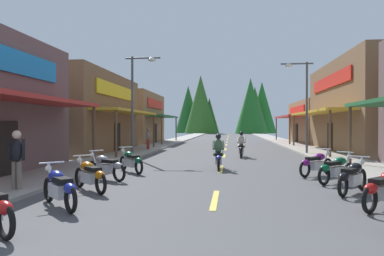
{
  "coord_description": "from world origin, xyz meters",
  "views": [
    {
      "loc": [
        0.4,
        -1.22,
        1.95
      ],
      "look_at": [
        -2.05,
        20.69,
        1.76
      ],
      "focal_mm": 32.19,
      "sensor_mm": 36.0,
      "label": 1
    }
  ],
  "objects_px": {
    "motorcycle_parked_right_3": "(336,169)",
    "streetlamp_right": "(302,94)",
    "motorcycle_parked_left_2": "(90,175)",
    "pedestrian_by_shop": "(148,138)",
    "rider_cruising_lead": "(218,154)",
    "rider_cruising_trailing": "(241,146)",
    "motorcycle_parked_left_4": "(131,161)",
    "motorcycle_parked_left_3": "(106,166)",
    "pedestrian_browsing": "(17,157)",
    "motorcycle_parked_right_4": "(316,163)",
    "streetlamp_left": "(138,92)",
    "motorcycle_parked_left_1": "(59,187)",
    "motorcycle_parked_right_2": "(353,176)"
  },
  "relations": [
    {
      "from": "motorcycle_parked_right_4",
      "to": "pedestrian_browsing",
      "type": "bearing_deg",
      "value": 161.91
    },
    {
      "from": "motorcycle_parked_right_4",
      "to": "rider_cruising_lead",
      "type": "height_order",
      "value": "rider_cruising_lead"
    },
    {
      "from": "motorcycle_parked_right_2",
      "to": "motorcycle_parked_right_4",
      "type": "bearing_deg",
      "value": 40.58
    },
    {
      "from": "streetlamp_right",
      "to": "rider_cruising_lead",
      "type": "bearing_deg",
      "value": -122.68
    },
    {
      "from": "motorcycle_parked_left_2",
      "to": "rider_cruising_trailing",
      "type": "relative_size",
      "value": 0.75
    },
    {
      "from": "rider_cruising_trailing",
      "to": "pedestrian_browsing",
      "type": "bearing_deg",
      "value": 154.62
    },
    {
      "from": "rider_cruising_lead",
      "to": "pedestrian_by_shop",
      "type": "bearing_deg",
      "value": 25.67
    },
    {
      "from": "motorcycle_parked_right_4",
      "to": "pedestrian_by_shop",
      "type": "bearing_deg",
      "value": 84.64
    },
    {
      "from": "motorcycle_parked_right_4",
      "to": "pedestrian_by_shop",
      "type": "relative_size",
      "value": 0.95
    },
    {
      "from": "motorcycle_parked_right_4",
      "to": "pedestrian_browsing",
      "type": "distance_m",
      "value": 10.34
    },
    {
      "from": "motorcycle_parked_left_2",
      "to": "pedestrian_browsing",
      "type": "xyz_separation_m",
      "value": [
        -1.93,
        -0.56,
        0.56
      ]
    },
    {
      "from": "motorcycle_parked_left_3",
      "to": "pedestrian_browsing",
      "type": "height_order",
      "value": "pedestrian_browsing"
    },
    {
      "from": "motorcycle_parked_left_3",
      "to": "pedestrian_browsing",
      "type": "relative_size",
      "value": 1.04
    },
    {
      "from": "motorcycle_parked_left_1",
      "to": "motorcycle_parked_left_4",
      "type": "bearing_deg",
      "value": -45.66
    },
    {
      "from": "pedestrian_browsing",
      "to": "streetlamp_right",
      "type": "bearing_deg",
      "value": 155.32
    },
    {
      "from": "pedestrian_by_shop",
      "to": "pedestrian_browsing",
      "type": "bearing_deg",
      "value": 106.94
    },
    {
      "from": "streetlamp_right",
      "to": "motorcycle_parked_right_4",
      "type": "relative_size",
      "value": 3.78
    },
    {
      "from": "motorcycle_parked_left_4",
      "to": "pedestrian_browsing",
      "type": "distance_m",
      "value": 5.01
    },
    {
      "from": "motorcycle_parked_right_4",
      "to": "pedestrian_by_shop",
      "type": "height_order",
      "value": "pedestrian_by_shop"
    },
    {
      "from": "motorcycle_parked_right_4",
      "to": "rider_cruising_trailing",
      "type": "bearing_deg",
      "value": 65.71
    },
    {
      "from": "streetlamp_right",
      "to": "pedestrian_browsing",
      "type": "relative_size",
      "value": 3.4
    },
    {
      "from": "streetlamp_right",
      "to": "rider_cruising_lead",
      "type": "relative_size",
      "value": 2.85
    },
    {
      "from": "motorcycle_parked_right_3",
      "to": "motorcycle_parked_left_3",
      "type": "height_order",
      "value": "same"
    },
    {
      "from": "motorcycle_parked_left_2",
      "to": "pedestrian_by_shop",
      "type": "xyz_separation_m",
      "value": [
        -2.14,
        15.95,
        0.51
      ]
    },
    {
      "from": "pedestrian_by_shop",
      "to": "motorcycle_parked_left_3",
      "type": "bearing_deg",
      "value": 113.82
    },
    {
      "from": "motorcycle_parked_left_2",
      "to": "rider_cruising_trailing",
      "type": "height_order",
      "value": "rider_cruising_trailing"
    },
    {
      "from": "motorcycle_parked_right_2",
      "to": "motorcycle_parked_left_3",
      "type": "relative_size",
      "value": 0.94
    },
    {
      "from": "streetlamp_left",
      "to": "motorcycle_parked_left_4",
      "type": "bearing_deg",
      "value": -77.04
    },
    {
      "from": "streetlamp_left",
      "to": "rider_cruising_lead",
      "type": "bearing_deg",
      "value": -43.6
    },
    {
      "from": "motorcycle_parked_right_3",
      "to": "rider_cruising_lead",
      "type": "xyz_separation_m",
      "value": [
        -4.07,
        3.23,
        0.17
      ]
    },
    {
      "from": "motorcycle_parked_left_2",
      "to": "streetlamp_left",
      "type": "bearing_deg",
      "value": -38.68
    },
    {
      "from": "streetlamp_left",
      "to": "motorcycle_parked_left_1",
      "type": "distance_m",
      "value": 12.81
    },
    {
      "from": "motorcycle_parked_left_3",
      "to": "pedestrian_browsing",
      "type": "bearing_deg",
      "value": 89.75
    },
    {
      "from": "motorcycle_parked_right_3",
      "to": "rider_cruising_trailing",
      "type": "relative_size",
      "value": 0.76
    },
    {
      "from": "motorcycle_parked_right_3",
      "to": "streetlamp_right",
      "type": "bearing_deg",
      "value": 41.37
    },
    {
      "from": "motorcycle_parked_left_1",
      "to": "rider_cruising_trailing",
      "type": "bearing_deg",
      "value": -65.38
    },
    {
      "from": "motorcycle_parked_right_3",
      "to": "motorcycle_parked_left_3",
      "type": "xyz_separation_m",
      "value": [
        -7.94,
        -0.21,
        0.0
      ]
    },
    {
      "from": "motorcycle_parked_right_2",
      "to": "motorcycle_parked_right_4",
      "type": "relative_size",
      "value": 1.09
    },
    {
      "from": "streetlamp_right",
      "to": "motorcycle_parked_left_1",
      "type": "xyz_separation_m",
      "value": [
        -8.69,
        -15.66,
        -3.5
      ]
    },
    {
      "from": "rider_cruising_lead",
      "to": "pedestrian_browsing",
      "type": "xyz_separation_m",
      "value": [
        -5.51,
        -6.06,
        0.4
      ]
    },
    {
      "from": "motorcycle_parked_left_2",
      "to": "motorcycle_parked_left_4",
      "type": "bearing_deg",
      "value": -47.18
    },
    {
      "from": "rider_cruising_trailing",
      "to": "rider_cruising_lead",
      "type": "bearing_deg",
      "value": 172.48
    },
    {
      "from": "rider_cruising_trailing",
      "to": "pedestrian_by_shop",
      "type": "xyz_separation_m",
      "value": [
        -6.91,
        4.63,
        0.34
      ]
    },
    {
      "from": "motorcycle_parked_left_1",
      "to": "pedestrian_by_shop",
      "type": "xyz_separation_m",
      "value": [
        -2.24,
        17.98,
        0.51
      ]
    },
    {
      "from": "motorcycle_parked_left_4",
      "to": "rider_cruising_lead",
      "type": "height_order",
      "value": "rider_cruising_lead"
    },
    {
      "from": "motorcycle_parked_right_3",
      "to": "motorcycle_parked_left_2",
      "type": "bearing_deg",
      "value": 153.66
    },
    {
      "from": "motorcycle_parked_right_2",
      "to": "rider_cruising_lead",
      "type": "distance_m",
      "value": 6.4
    },
    {
      "from": "motorcycle_parked_right_2",
      "to": "pedestrian_by_shop",
      "type": "height_order",
      "value": "pedestrian_by_shop"
    },
    {
      "from": "motorcycle_parked_left_1",
      "to": "motorcycle_parked_left_2",
      "type": "distance_m",
      "value": 2.03
    },
    {
      "from": "motorcycle_parked_left_2",
      "to": "motorcycle_parked_left_4",
      "type": "distance_m",
      "value": 4.0
    }
  ]
}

